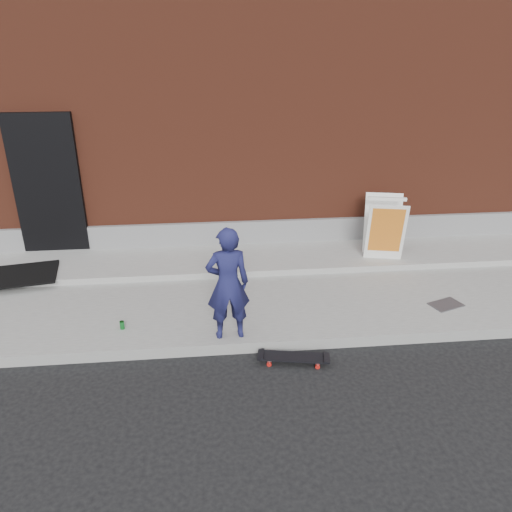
{
  "coord_description": "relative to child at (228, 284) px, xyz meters",
  "views": [
    {
      "loc": [
        -0.04,
        -5.11,
        3.59
      ],
      "look_at": [
        0.55,
        0.8,
        0.96
      ],
      "focal_mm": 35.0,
      "sensor_mm": 36.0,
      "label": 1
    }
  ],
  "objects": [
    {
      "name": "ground",
      "position": [
        -0.15,
        -0.2,
        -0.87
      ],
      "size": [
        80.0,
        80.0,
        0.0
      ],
      "primitive_type": "plane",
      "color": "black",
      "rests_on": "ground"
    },
    {
      "name": "sidewalk",
      "position": [
        -0.15,
        1.3,
        -0.8
      ],
      "size": [
        20.0,
        3.0,
        0.15
      ],
      "primitive_type": "cube",
      "color": "gray",
      "rests_on": "ground"
    },
    {
      "name": "apron",
      "position": [
        -0.15,
        2.2,
        -0.67
      ],
      "size": [
        20.0,
        1.2,
        0.1
      ],
      "primitive_type": "cube",
      "color": "gray",
      "rests_on": "sidewalk"
    },
    {
      "name": "building",
      "position": [
        -0.15,
        6.79,
        1.63
      ],
      "size": [
        20.0,
        8.1,
        5.0
      ],
      "color": "maroon",
      "rests_on": "ground"
    },
    {
      "name": "child",
      "position": [
        0.0,
        0.0,
        0.0
      ],
      "size": [
        0.55,
        0.39,
        1.44
      ],
      "primitive_type": "imported",
      "rotation": [
        0.0,
        0.0,
        3.22
      ],
      "color": "#1A1C4B",
      "rests_on": "sidewalk"
    },
    {
      "name": "skateboard",
      "position": [
        0.74,
        -0.44,
        -0.8
      ],
      "size": [
        0.85,
        0.36,
        0.09
      ],
      "color": "#B21812",
      "rests_on": "ground"
    },
    {
      "name": "pizza_sign",
      "position": [
        2.62,
        1.97,
        -0.12
      ],
      "size": [
        0.74,
        0.82,
        1.0
      ],
      "color": "white",
      "rests_on": "apron"
    },
    {
      "name": "soda_can",
      "position": [
        -1.35,
        0.29,
        -0.67
      ],
      "size": [
        0.07,
        0.07,
        0.11
      ],
      "primitive_type": "cylinder",
      "rotation": [
        0.0,
        0.0,
        -0.35
      ],
      "color": "#1B8831",
      "rests_on": "sidewalk"
    },
    {
      "name": "doormat",
      "position": [
        -3.05,
        1.8,
        -0.61
      ],
      "size": [
        1.13,
        0.98,
        0.03
      ],
      "primitive_type": "cube",
      "rotation": [
        0.0,
        0.0,
        0.17
      ],
      "color": "black",
      "rests_on": "apron"
    },
    {
      "name": "utility_plate",
      "position": [
        3.05,
        0.47,
        -0.72
      ],
      "size": [
        0.51,
        0.41,
        0.01
      ],
      "primitive_type": "cube",
      "rotation": [
        0.0,
        0.0,
        0.34
      ],
      "color": "#5D5D63",
      "rests_on": "sidewalk"
    }
  ]
}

